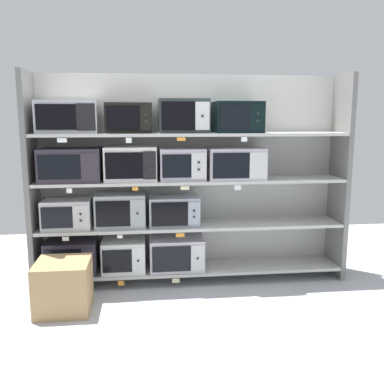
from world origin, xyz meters
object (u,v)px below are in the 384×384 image
microwave_7 (131,164)px  microwave_1 (124,255)px  microwave_4 (121,210)px  shipping_carton (64,286)px  microwave_11 (129,118)px  microwave_5 (174,210)px  microwave_10 (68,117)px  microwave_12 (183,116)px  microwave_3 (68,213)px  microwave_9 (235,163)px  microwave_2 (176,253)px  microwave_6 (71,165)px  microwave_8 (182,164)px  microwave_0 (72,256)px  microwave_13 (237,117)px

microwave_7 → microwave_1: bearing=179.9°
microwave_4 → shipping_carton: 0.92m
microwave_1 → microwave_11: size_ratio=0.98×
microwave_5 → microwave_10: bearing=180.0°
microwave_12 → shipping_carton: size_ratio=1.05×
microwave_3 → microwave_12: microwave_12 is taller
microwave_9 → microwave_5: bearing=-180.0°
microwave_10 → microwave_2: bearing=-0.0°
microwave_1 → microwave_12: 1.52m
microwave_2 → microwave_11: (-0.45, 0.00, 1.37)m
microwave_7 → microwave_9: size_ratio=0.89×
microwave_4 → microwave_12: 1.12m
microwave_1 → microwave_6: bearing=180.0°
microwave_3 → microwave_8: microwave_8 is taller
microwave_9 → microwave_0: bearing=-180.0°
microwave_5 → microwave_7: size_ratio=1.00×
microwave_3 → shipping_carton: size_ratio=1.02×
shipping_carton → microwave_1: bearing=49.1°
microwave_3 → microwave_5: size_ratio=0.93×
microwave_8 → microwave_12: microwave_12 is taller
microwave_1 → microwave_0: bearing=-180.0°
microwave_2 → microwave_5: size_ratio=1.09×
microwave_7 → microwave_9: (1.04, -0.00, -0.01)m
microwave_2 → microwave_9: (0.60, 0.00, 0.92)m
microwave_5 → microwave_0: bearing=180.0°
microwave_8 → microwave_4: bearing=-180.0°
microwave_4 → microwave_7: 0.47m
microwave_0 → microwave_1: microwave_0 is taller
microwave_8 → microwave_5: bearing=-179.7°
microwave_4 → microwave_1: bearing=0.5°
microwave_1 → microwave_7: 0.94m
microwave_8 → microwave_13: microwave_13 is taller
microwave_3 → microwave_0: bearing=-0.8°
microwave_7 → microwave_10: bearing=180.0°
microwave_2 → microwave_11: microwave_11 is taller
microwave_1 → microwave_7: size_ratio=0.85×
microwave_12 → shipping_carton: (-1.11, -0.57, -1.46)m
microwave_9 → microwave_1: bearing=180.0°
microwave_2 → microwave_6: 1.37m
microwave_13 → microwave_0: bearing=180.0°
microwave_7 → microwave_10: 0.73m
microwave_7 → microwave_11: (-0.01, -0.00, 0.44)m
microwave_1 → microwave_8: microwave_8 is taller
microwave_1 → shipping_carton: size_ratio=0.94×
microwave_12 → microwave_6: bearing=180.0°
microwave_4 → microwave_3: bearing=180.0°
microwave_6 → microwave_5: bearing=-0.0°
microwave_1 → microwave_2: bearing=-0.0°
microwave_3 → microwave_5: (1.05, -0.00, 0.00)m
microwave_4 → microwave_8: (0.62, 0.00, 0.45)m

